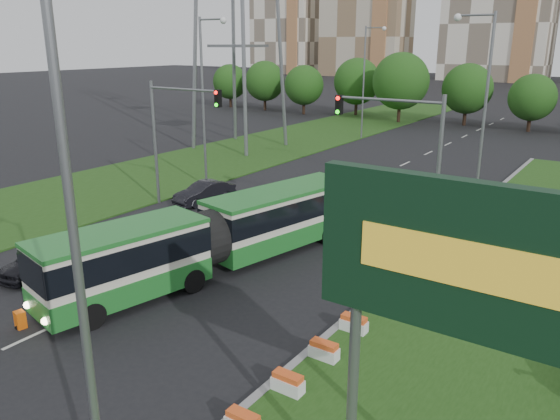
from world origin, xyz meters
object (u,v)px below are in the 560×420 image
Objects in this scene: pedestrian at (36,296)px; traffic_mast_median at (408,148)px; billboard at (470,279)px; traffic_mast_left at (172,125)px; car_left_near at (40,260)px; shopping_trolley at (20,320)px; articulated_bus at (216,235)px; car_left_far at (205,193)px.

traffic_mast_median is at bearing -25.00° from pedestrian.
traffic_mast_left is at bearing 146.45° from billboard.
car_left_near is 5.24m from shopping_trolley.
traffic_mast_left is at bearing 156.61° from articulated_bus.
traffic_mast_median is 18.00m from pedestrian.
car_left_far is at bearing 146.69° from articulated_bus.
articulated_bus reaches higher than shopping_trolley.
car_left_far is (0.98, 1.69, -4.63)m from traffic_mast_left.
car_left_near is at bearing 149.25° from shopping_trolley.
traffic_mast_left is (-15.16, -1.00, 0.00)m from traffic_mast_median.
traffic_mast_median is 1.95× the size of car_left_near.
pedestrian is at bearing 175.89° from billboard.
car_left_far is at bearing 59.98° from traffic_mast_left.
billboard reaches higher than car_left_near.
shopping_trolley is at bearing 179.37° from billboard.
car_left_near is 0.94× the size of car_left_far.
billboard reaches higher than pedestrian.
traffic_mast_left is at bearing -110.28° from car_left_far.
traffic_mast_left is 12.57m from car_left_near.
articulated_bus is (8.91, -6.35, -3.66)m from traffic_mast_left.
pedestrian is at bearing -121.70° from traffic_mast_median.
car_left_far is (-14.18, 0.69, -4.63)m from traffic_mast_median.
articulated_bus is at bearing -35.50° from traffic_mast_left.
traffic_mast_left is 0.48× the size of articulated_bus.
shopping_trolley is at bearing -118.72° from traffic_mast_median.
traffic_mast_left reaches higher than car_left_far.
billboard is 17.17m from shopping_trolley.
billboard is 1.95× the size of car_left_near.
articulated_bus is 10.98× the size of pedestrian.
traffic_mast_median is 15.19m from traffic_mast_left.
billboard is 1.00× the size of traffic_mast_left.
billboard is 17.52m from pedestrian.
traffic_mast_median and traffic_mast_left have the same top height.
billboard reaches higher than articulated_bus.
traffic_mast_median is 14.93m from car_left_far.
shopping_trolley is (6.48, -14.83, -5.02)m from traffic_mast_left.
traffic_mast_median is at bearing 36.68° from car_left_near.
traffic_mast_left is 11.95× the size of shopping_trolley.
shopping_trolley is (-8.67, -15.83, -5.02)m from traffic_mast_median.
billboard is at bearing -33.55° from traffic_mast_left.
pedestrian is at bearing 125.34° from shopping_trolley.
car_left_near reaches higher than shopping_trolley.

